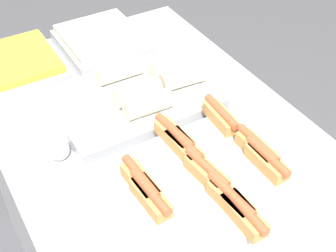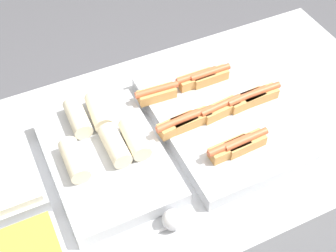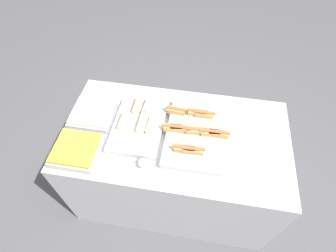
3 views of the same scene
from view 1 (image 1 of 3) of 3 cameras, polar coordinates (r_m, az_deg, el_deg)
The scene contains 6 objects.
counter at distance 1.59m, azimuth 0.95°, elevation -14.91°, with size 1.54×0.84×0.86m.
tray_hotdogs at distance 1.16m, azimuth 4.59°, elevation -6.58°, with size 0.45×0.55×0.10m.
tray_wraps at distance 1.40m, azimuth -3.70°, elevation 3.59°, with size 0.33×0.46×0.11m.
tray_side_front at distance 1.61m, azimuth -18.00°, elevation 6.85°, with size 0.29×0.27×0.07m.
tray_side_back at distance 1.68m, azimuth -8.11°, elevation 10.09°, with size 0.29×0.27×0.07m.
serving_spoon_near at distance 1.29m, azimuth -13.38°, elevation -2.59°, with size 0.27×0.06×0.06m.
Camera 1 is at (0.75, -0.47, 1.76)m, focal length 50.00 mm.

